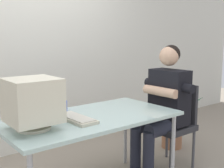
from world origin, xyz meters
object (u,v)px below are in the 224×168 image
Objects in this scene: desk_mug at (62,106)px; office_chair at (174,120)px; crt_monitor at (33,101)px; person_seated at (163,103)px; keyboard at (76,118)px; potted_plant at (173,120)px; desk at (91,122)px.

office_chair is at bearing -15.98° from desk_mug.
office_chair is 1.23m from desk_mug.
crt_monitor is 0.28× the size of person_seated.
desk_mug is at bearing 161.28° from person_seated.
person_seated is at bearing -0.15° from keyboard.
potted_plant is (0.59, 0.34, -0.36)m from person_seated.
keyboard reaches higher than desk.
desk_mug is at bearing 39.15° from crt_monitor.
keyboard is (0.35, 0.01, -0.19)m from crt_monitor.
crt_monitor is 0.40m from keyboard.
person_seated is (1.03, -0.00, -0.03)m from keyboard.
keyboard is 1.70m from potted_plant.
crt_monitor is at bearing -170.08° from potted_plant.
person_seated is at bearing -150.01° from potted_plant.
potted_plant is at bearing 11.90° from desk.
desk is at bearing -70.52° from desk_mug.
office_chair is at bearing 0.00° from person_seated.
keyboard is 1.03m from person_seated.
desk_mug is at bearing 109.48° from desk.
office_chair is (1.56, 0.01, -0.43)m from crt_monitor.
desk_mug reaches higher than desk.
office_chair is 0.27m from person_seated.
keyboard is 1.23m from office_chair.
keyboard is at bearing 179.85° from person_seated.
desk_mug is (-1.56, -0.01, 0.42)m from potted_plant.
desk is 1.14× the size of person_seated.
crt_monitor is at bearing -179.78° from office_chair.
potted_plant is at bearing 11.74° from keyboard.
person_seated reaches higher than desk.
person_seated is at bearing -2.13° from desk.
potted_plant is at bearing 9.92° from crt_monitor.
person_seated is (-0.18, 0.00, 0.21)m from office_chair.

